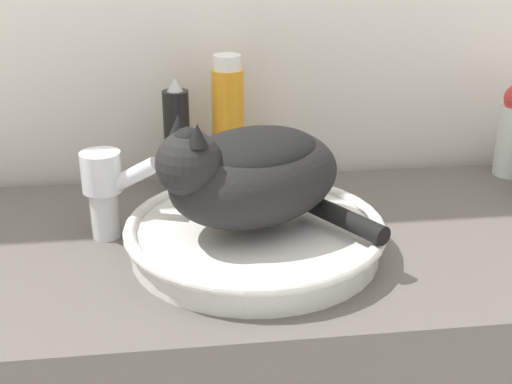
# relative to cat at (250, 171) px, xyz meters

# --- Properties ---
(sink_basin) EXTENTS (0.38, 0.38, 0.05)m
(sink_basin) POSITION_rel_cat_xyz_m (0.01, 0.01, -0.10)
(sink_basin) COLOR silver
(sink_basin) RESTS_ON vanity_counter
(cat) EXTENTS (0.33, 0.28, 0.17)m
(cat) POSITION_rel_cat_xyz_m (0.00, 0.00, 0.00)
(cat) COLOR black
(cat) RESTS_ON sink_basin
(faucet) EXTENTS (0.12, 0.07, 0.14)m
(faucet) POSITION_rel_cat_xyz_m (-0.21, 0.09, -0.05)
(faucet) COLOR silver
(faucet) RESTS_ON vanity_counter
(shampoo_bottle_tall) EXTENTS (0.06, 0.06, 0.24)m
(shampoo_bottle_tall) POSITION_rel_cat_xyz_m (-0.01, 0.26, -0.01)
(shampoo_bottle_tall) COLOR orange
(shampoo_bottle_tall) RESTS_ON vanity_counter
(hairspray_can_black) EXTENTS (0.05, 0.05, 0.20)m
(hairspray_can_black) POSITION_rel_cat_xyz_m (-0.10, 0.26, -0.04)
(hairspray_can_black) COLOR black
(hairspray_can_black) RESTS_ON vanity_counter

